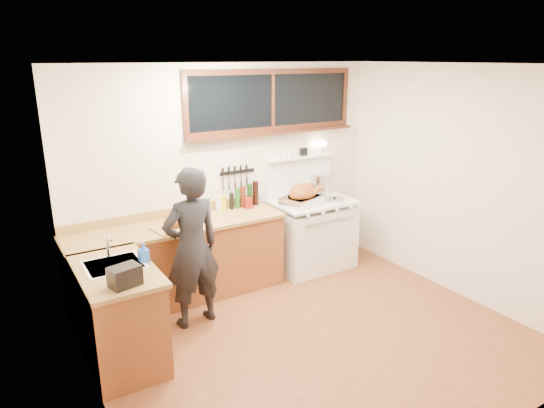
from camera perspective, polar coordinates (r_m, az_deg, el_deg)
ground_plane at (r=5.00m, az=4.80°, el=-15.41°), size 4.00×3.50×0.02m
room_shell at (r=4.35m, az=5.33°, el=3.43°), size 4.10×3.60×2.65m
counter_back at (r=5.58m, az=-10.80°, el=-6.65°), size 2.44×0.64×1.00m
counter_left at (r=4.64m, az=-17.60°, el=-12.32°), size 0.64×1.09×0.90m
sink_unit at (r=4.54m, az=-18.05°, el=-7.47°), size 0.50×0.45×0.37m
vintage_stove at (r=6.35m, az=4.67°, el=-3.33°), size 1.02×0.74×1.59m
back_window at (r=6.02m, az=0.12°, el=11.25°), size 2.32×0.13×0.77m
left_doorway at (r=3.28m, az=-18.30°, el=-12.69°), size 0.02×1.04×2.17m
knife_strip at (r=5.90m, az=-4.23°, el=3.67°), size 0.46×0.03×0.28m
man at (r=4.92m, az=-9.42°, el=-5.13°), size 0.64×0.45×1.66m
soap_bottle at (r=4.48m, az=-14.89°, el=-5.53°), size 0.09×0.09×0.18m
toaster at (r=4.08m, az=-16.93°, el=-8.11°), size 0.27×0.22×0.16m
cutting_board at (r=5.27m, az=-11.41°, el=-2.27°), size 0.49×0.39×0.15m
roast_turkey at (r=6.04m, az=3.63°, el=0.99°), size 0.57×0.48×0.26m
stockpot at (r=6.52m, az=5.69°, el=2.40°), size 0.30×0.30×0.26m
saucepan at (r=6.45m, az=4.19°, el=1.59°), size 0.17×0.28×0.11m
pot_lid at (r=6.26m, az=7.36°, el=0.60°), size 0.30×0.30×0.04m
coffee_tin at (r=5.86m, az=-2.79°, el=0.13°), size 0.11×0.10×0.13m
pitcher at (r=5.82m, az=-6.27°, el=0.08°), size 0.11×0.11×0.16m
bottle_cluster at (r=5.90m, az=-3.35°, el=0.87°), size 0.50×0.07×0.30m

